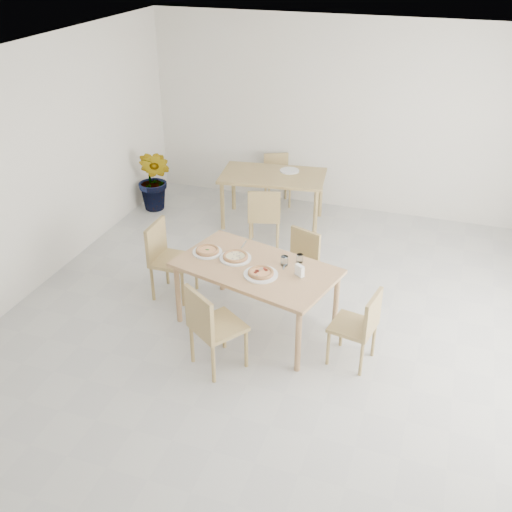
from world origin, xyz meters
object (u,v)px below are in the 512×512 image
(chair_east, at_px, (361,323))
(chair_back_s, at_px, (264,214))
(pizza_mushroom, at_px, (235,256))
(tumbler_b, at_px, (284,261))
(potted_plant, at_px, (155,180))
(chair_back_n, at_px, (277,175))
(chair_south, at_px, (210,324))
(plate_mushroom, at_px, (235,258))
(plate_empty, at_px, (289,171))
(napkin_holder, at_px, (300,271))
(second_table, at_px, (273,180))
(tumbler_a, at_px, (300,258))
(plate_margherita, at_px, (207,252))
(chair_west, at_px, (166,254))
(chair_north, at_px, (300,259))
(main_table, at_px, (256,273))
(plate_pepperoni, at_px, (261,274))
(pizza_pepperoni, at_px, (261,272))
(pizza_margherita, at_px, (207,250))

(chair_east, height_order, chair_back_s, chair_back_s)
(pizza_mushroom, xyz_separation_m, tumbler_b, (0.53, 0.04, 0.02))
(chair_back_s, bearing_deg, potted_plant, -33.06)
(chair_back_n, bearing_deg, chair_south, -108.90)
(potted_plant, bearing_deg, plate_mushroom, -46.74)
(tumbler_b, xyz_separation_m, plate_empty, (-0.69, 2.60, -0.04))
(napkin_holder, bearing_deg, plate_mushroom, -154.29)
(second_table, bearing_deg, tumbler_a, -73.72)
(plate_margherita, relative_size, chair_back_s, 0.38)
(napkin_holder, xyz_separation_m, second_table, (-1.09, 2.57, -0.15))
(chair_west, distance_m, napkin_holder, 1.73)
(pizza_mushroom, relative_size, chair_back_n, 0.38)
(chair_back_n, bearing_deg, chair_north, -94.35)
(napkin_holder, distance_m, second_table, 2.79)
(plate_mushroom, xyz_separation_m, napkin_holder, (0.74, -0.13, 0.05))
(chair_back_s, height_order, plate_empty, chair_back_s)
(main_table, height_order, potted_plant, potted_plant)
(main_table, distance_m, pizza_mushroom, 0.29)
(chair_north, bearing_deg, plate_pepperoni, -79.94)
(second_table, distance_m, chair_back_n, 0.77)
(chair_north, xyz_separation_m, second_table, (-0.88, 1.75, 0.20))
(chair_west, xyz_separation_m, pizza_pepperoni, (1.30, -0.44, 0.26))
(chair_east, xyz_separation_m, plate_mushroom, (-1.43, 0.35, 0.28))
(chair_south, xyz_separation_m, tumbler_a, (0.59, 1.04, 0.27))
(chair_east, bearing_deg, tumbler_b, -102.86)
(main_table, distance_m, pizza_pepperoni, 0.21)
(pizza_margherita, height_order, tumbler_b, tumbler_b)
(tumbler_a, bearing_deg, chair_south, -119.48)
(plate_empty, bearing_deg, chair_south, -86.19)
(pizza_pepperoni, bearing_deg, plate_pepperoni, 14.04)
(tumbler_a, relative_size, chair_back_s, 0.11)
(plate_pepperoni, distance_m, plate_empty, 2.92)
(plate_margherita, relative_size, potted_plant, 0.33)
(chair_south, relative_size, pizza_mushroom, 3.11)
(tumbler_a, xyz_separation_m, chair_back_s, (-0.89, 1.53, -0.30))
(pizza_margherita, relative_size, chair_back_n, 0.41)
(chair_north, height_order, plate_empty, chair_north)
(chair_south, height_order, plate_margherita, chair_south)
(second_table, bearing_deg, chair_north, -70.97)
(chair_west, height_order, tumbler_b, chair_west)
(plate_pepperoni, relative_size, potted_plant, 0.36)
(chair_south, relative_size, second_table, 0.58)
(plate_mushroom, xyz_separation_m, plate_pepperoni, (0.36, -0.23, 0.00))
(chair_south, height_order, pizza_pepperoni, chair_south)
(plate_mushroom, bearing_deg, pizza_mushroom, 180.00)
(main_table, distance_m, chair_east, 1.21)
(chair_east, distance_m, plate_mushroom, 1.50)
(chair_east, relative_size, plate_margherita, 2.56)
(chair_back_n, bearing_deg, chair_west, -125.36)
(chair_back_n, xyz_separation_m, plate_empty, (0.34, -0.52, 0.31))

